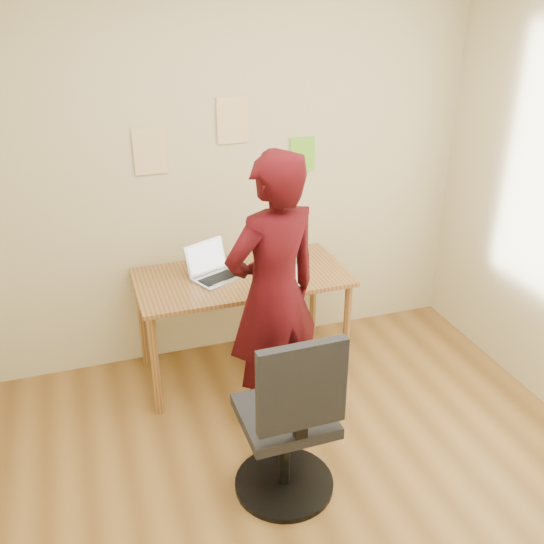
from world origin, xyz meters
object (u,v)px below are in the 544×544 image
object	(u,v)px
desk	(242,287)
phone	(286,280)
office_chair	(289,429)
laptop	(214,270)
person	(273,295)

from	to	relation	value
desk	phone	bearing A→B (deg)	-33.12
office_chair	laptop	bearing A→B (deg)	93.05
desk	office_chair	size ratio (longest dim) A/B	1.34
desk	person	size ratio (longest dim) A/B	0.81
desk	laptop	size ratio (longest dim) A/B	3.57
desk	laptop	bearing A→B (deg)	167.99
laptop	phone	world-z (taller)	laptop
phone	desk	bearing A→B (deg)	138.35
desk	office_chair	xyz separation A→B (m)	(-0.10, -1.22, -0.21)
desk	phone	size ratio (longest dim) A/B	11.53
laptop	office_chair	world-z (taller)	office_chair
desk	laptop	xyz separation A→B (m)	(-0.18, 0.04, 0.14)
laptop	phone	bearing A→B (deg)	-49.61
desk	phone	distance (m)	0.32
office_chair	person	size ratio (longest dim) A/B	0.60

